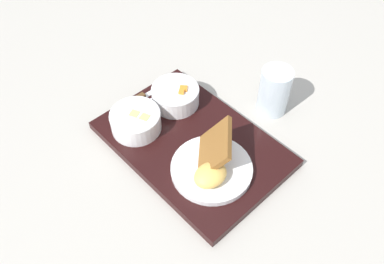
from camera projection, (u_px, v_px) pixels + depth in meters
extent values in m
plane|color=#ADA89E|center=(192.00, 146.00, 0.91)|extent=(4.00, 4.00, 0.00)
cube|color=black|center=(192.00, 143.00, 0.91)|extent=(0.44, 0.33, 0.02)
cylinder|color=white|center=(175.00, 96.00, 0.96)|extent=(0.11, 0.11, 0.05)
torus|color=white|center=(175.00, 90.00, 0.94)|extent=(0.11, 0.11, 0.01)
cylinder|color=#A8D184|center=(186.00, 91.00, 0.95)|extent=(0.05, 0.05, 0.01)
cylinder|color=#A8D184|center=(178.00, 90.00, 0.95)|extent=(0.06, 0.07, 0.02)
cylinder|color=#A8D184|center=(173.00, 87.00, 0.95)|extent=(0.04, 0.04, 0.01)
cylinder|color=#A8D184|center=(172.00, 90.00, 0.95)|extent=(0.05, 0.05, 0.01)
cylinder|color=#A8D184|center=(176.00, 87.00, 0.96)|extent=(0.06, 0.06, 0.02)
cylinder|color=#A8D184|center=(176.00, 93.00, 0.94)|extent=(0.05, 0.05, 0.01)
cube|color=orange|center=(182.00, 93.00, 0.93)|extent=(0.02, 0.02, 0.02)
cube|color=orange|center=(183.00, 90.00, 0.94)|extent=(0.02, 0.02, 0.01)
cylinder|color=white|center=(136.00, 121.00, 0.91)|extent=(0.11, 0.11, 0.05)
torus|color=white|center=(135.00, 115.00, 0.89)|extent=(0.11, 0.11, 0.01)
cylinder|color=#939E56|center=(135.00, 119.00, 0.90)|extent=(0.10, 0.10, 0.03)
cube|color=#B2C170|center=(145.00, 119.00, 0.89)|extent=(0.02, 0.02, 0.01)
cube|color=#B2C170|center=(135.00, 115.00, 0.89)|extent=(0.02, 0.02, 0.01)
cylinder|color=white|center=(212.00, 169.00, 0.84)|extent=(0.17, 0.17, 0.01)
ellipsoid|color=#EAB756|center=(210.00, 175.00, 0.80)|extent=(0.07, 0.08, 0.03)
cube|color=brown|center=(212.00, 149.00, 0.83)|extent=(0.12, 0.13, 0.09)
cube|color=silver|center=(161.00, 87.00, 1.01)|extent=(0.03, 0.10, 0.00)
cube|color=#51381E|center=(133.00, 102.00, 0.97)|extent=(0.02, 0.07, 0.01)
ellipsoid|color=silver|center=(161.00, 94.00, 0.99)|extent=(0.04, 0.05, 0.01)
cube|color=silver|center=(137.00, 111.00, 0.95)|extent=(0.02, 0.11, 0.01)
cylinder|color=silver|center=(274.00, 91.00, 0.95)|extent=(0.07, 0.07, 0.12)
cylinder|color=silver|center=(273.00, 97.00, 0.96)|extent=(0.06, 0.06, 0.07)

